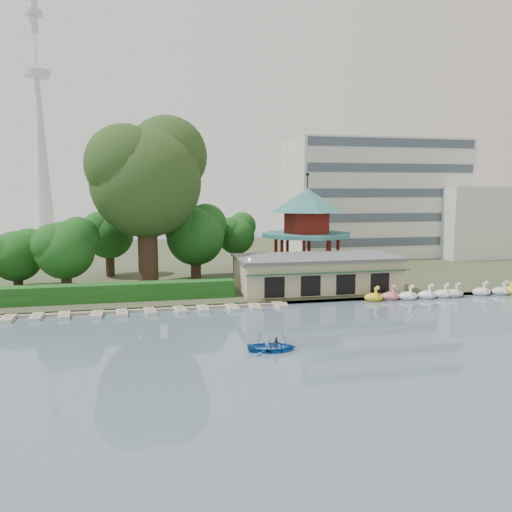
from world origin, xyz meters
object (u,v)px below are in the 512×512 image
object	(u,v)px
big_tree	(147,173)
dock	(118,310)
boathouse	(316,272)
pavilion	(307,223)
rowboat_with_passengers	(272,344)

from	to	relation	value
big_tree	dock	bearing A→B (deg)	-106.09
boathouse	pavilion	world-z (taller)	pavilion
dock	rowboat_with_passengers	xyz separation A→B (m)	(11.88, -14.78, 0.40)
pavilion	dock	bearing A→B (deg)	-148.34
boathouse	pavilion	size ratio (longest dim) A/B	1.38
big_tree	rowboat_with_passengers	xyz separation A→B (m)	(8.70, -25.79, -13.20)
pavilion	rowboat_with_passengers	xyz separation A→B (m)	(-12.12, -29.58, -6.96)
pavilion	big_tree	xyz separation A→B (m)	(-20.82, -3.79, 6.24)
boathouse	pavilion	bearing A→B (deg)	78.72
dock	big_tree	distance (m)	17.79
boathouse	big_tree	distance (m)	22.85
boathouse	big_tree	world-z (taller)	big_tree
boathouse	big_tree	bearing A→B (deg)	161.67
pavilion	big_tree	size ratio (longest dim) A/B	0.66
dock	big_tree	xyz separation A→B (m)	(3.18, 11.01, 13.61)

